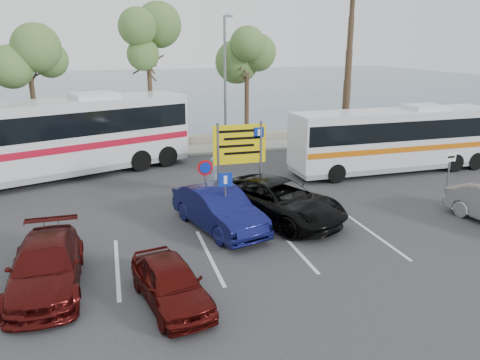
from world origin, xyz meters
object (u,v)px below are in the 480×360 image
object	(u,v)px
coach_bus_left	(59,140)
suv_black	(277,200)
car_maroon	(46,266)
coach_bus_right	(394,141)
pedestrian_near	(214,176)
street_lamp_right	(225,77)
car_blue	(219,209)
car_red	(171,282)
direction_sign	(240,151)
pedestrian_far	(403,155)

from	to	relation	value
coach_bus_left	suv_black	size ratio (longest dim) A/B	2.37
coach_bus_left	car_maroon	world-z (taller)	coach_bus_left
coach_bus_right	pedestrian_near	size ratio (longest dim) A/B	6.22
street_lamp_right	coach_bus_left	xyz separation A→B (m)	(-9.50, -3.51, -2.67)
car_blue	car_red	distance (m)	5.26
direction_sign	car_red	xyz separation A→B (m)	(-3.76, -6.70, -1.82)
pedestrian_near	pedestrian_far	xyz separation A→B (m)	(10.70, 1.50, -0.05)
car_maroon	suv_black	distance (m)	8.67
direction_sign	pedestrian_near	size ratio (longest dim) A/B	2.00
direction_sign	car_red	size ratio (longest dim) A/B	1.00
street_lamp_right	pedestrian_near	world-z (taller)	street_lamp_right
coach_bus_left	car_red	bearing A→B (deg)	-74.53
car_maroon	car_red	world-z (taller)	car_maroon
direction_sign	pedestrian_far	bearing A→B (deg)	18.28
car_red	pedestrian_far	bearing A→B (deg)	24.42
direction_sign	car_blue	world-z (taller)	direction_sign
street_lamp_right	car_maroon	size ratio (longest dim) A/B	1.72
car_blue	suv_black	distance (m)	2.42
car_maroon	suv_black	size ratio (longest dim) A/B	0.82
car_blue	pedestrian_near	distance (m)	3.88
pedestrian_near	pedestrian_far	distance (m)	10.80
car_red	pedestrian_near	xyz separation A→B (m)	(3.06, 8.50, 0.29)
street_lamp_right	pedestrian_near	size ratio (longest dim) A/B	4.45
pedestrian_far	car_maroon	bearing A→B (deg)	115.55
coach_bus_left	car_blue	xyz separation A→B (m)	(6.14, -8.83, -1.15)
street_lamp_right	car_maroon	world-z (taller)	street_lamp_right
coach_bus_left	car_maroon	distance (m)	11.84
car_blue	pedestrian_far	xyz separation A→B (m)	(11.36, 5.32, 0.08)
coach_bus_left	car_maroon	bearing A→B (deg)	-87.57
pedestrian_near	car_blue	bearing A→B (deg)	72.31
suv_black	pedestrian_far	distance (m)	10.26
direction_sign	coach_bus_left	world-z (taller)	coach_bus_left
coach_bus_right	car_maroon	size ratio (longest dim) A/B	2.41
direction_sign	pedestrian_far	size ratio (longest dim) A/B	2.11
coach_bus_left	street_lamp_right	bearing A→B (deg)	20.25
suv_black	street_lamp_right	bearing A→B (deg)	57.37
pedestrian_near	coach_bus_right	bearing A→B (deg)	-179.36
coach_bus_right	car_maroon	world-z (taller)	coach_bus_right
street_lamp_right	direction_sign	bearing A→B (deg)	-100.94
street_lamp_right	coach_bus_left	distance (m)	10.47
coach_bus_left	suv_black	bearing A→B (deg)	-44.91
street_lamp_right	pedestrian_near	xyz separation A→B (m)	(-2.70, -8.52, -3.70)
car_maroon	car_red	distance (m)	3.68
coach_bus_right	car_red	xyz separation A→B (m)	(-13.14, -10.00, -1.00)
coach_bus_right	pedestrian_far	xyz separation A→B (m)	(0.62, 0.00, -0.76)
car_red	pedestrian_near	size ratio (longest dim) A/B	1.99
direction_sign	pedestrian_near	distance (m)	2.47
car_red	car_blue	bearing A→B (deg)	51.27
car_blue	suv_black	xyz separation A→B (m)	(2.40, 0.32, 0.01)
car_red	car_maroon	bearing A→B (deg)	140.06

